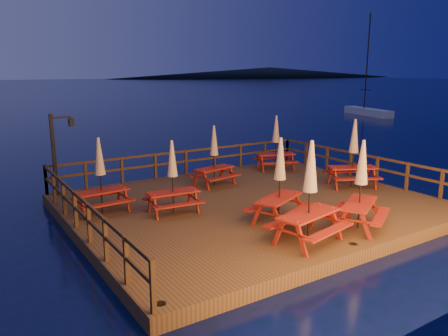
# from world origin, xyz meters

# --- Properties ---
(ground) EXTENTS (500.00, 500.00, 0.00)m
(ground) POSITION_xyz_m (0.00, 0.00, 0.00)
(ground) COLOR black
(ground) RESTS_ON ground
(deck) EXTENTS (12.00, 10.00, 0.40)m
(deck) POSITION_xyz_m (0.00, 0.00, 0.20)
(deck) COLOR #462C16
(deck) RESTS_ON ground
(deck_piles) EXTENTS (11.44, 9.44, 1.40)m
(deck_piles) POSITION_xyz_m (0.00, 0.00, -0.30)
(deck_piles) COLOR #371E11
(deck_piles) RESTS_ON ground
(railing) EXTENTS (11.80, 9.75, 1.10)m
(railing) POSITION_xyz_m (0.00, 1.78, 1.16)
(railing) COLOR #371E11
(railing) RESTS_ON deck
(lamp_post) EXTENTS (0.85, 0.18, 3.00)m
(lamp_post) POSITION_xyz_m (-5.39, 4.55, 2.20)
(lamp_post) COLOR black
(lamp_post) RESTS_ON deck
(headland_right) EXTENTS (230.40, 86.40, 7.00)m
(headland_right) POSITION_xyz_m (185.00, 230.00, 3.50)
(headland_right) COLOR black
(headland_right) RESTS_ON ground
(sailboat) EXTENTS (3.37, 7.60, 11.20)m
(sailboat) POSITION_xyz_m (31.31, 20.60, 0.37)
(sailboat) COLOR silver
(sailboat) RESTS_ON ground
(picnic_table_0) EXTENTS (2.23, 1.96, 2.77)m
(picnic_table_0) POSITION_xyz_m (-0.94, -3.85, 1.84)
(picnic_table_0) COLOR maroon
(picnic_table_0) RESTS_ON deck
(picnic_table_1) EXTENTS (2.14, 1.96, 2.51)m
(picnic_table_1) POSITION_xyz_m (3.96, 3.49, 1.71)
(picnic_table_1) COLOR maroon
(picnic_table_1) RESTS_ON deck
(picnic_table_2) EXTENTS (1.81, 1.53, 2.46)m
(picnic_table_2) POSITION_xyz_m (-4.77, 1.64, 1.68)
(picnic_table_2) COLOR maroon
(picnic_table_2) RESTS_ON deck
(picnic_table_3) EXTENTS (1.79, 1.52, 2.38)m
(picnic_table_3) POSITION_xyz_m (-2.85, 0.36, 1.64)
(picnic_table_3) COLOR maroon
(picnic_table_3) RESTS_ON deck
(picnic_table_4) EXTENTS (2.25, 2.08, 2.59)m
(picnic_table_4) POSITION_xyz_m (-0.53, -2.14, 1.74)
(picnic_table_4) COLOR maroon
(picnic_table_4) RESTS_ON deck
(picnic_table_5) EXTENTS (1.91, 1.67, 2.40)m
(picnic_table_5) POSITION_xyz_m (0.08, 2.60, 1.65)
(picnic_table_5) COLOR maroon
(picnic_table_5) RESTS_ON deck
(picnic_table_6) EXTENTS (2.37, 2.22, 2.68)m
(picnic_table_6) POSITION_xyz_m (4.54, -0.54, 1.79)
(picnic_table_6) COLOR maroon
(picnic_table_6) RESTS_ON deck
(picnic_table_7) EXTENTS (2.32, 2.20, 2.61)m
(picnic_table_7) POSITION_xyz_m (1.05, -3.85, 1.76)
(picnic_table_7) COLOR maroon
(picnic_table_7) RESTS_ON deck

